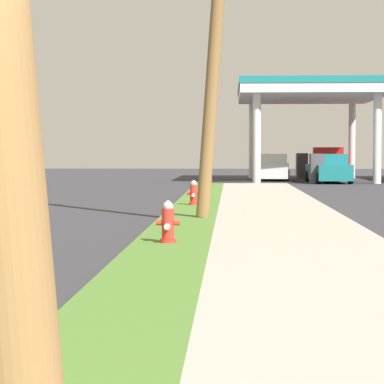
{
  "coord_description": "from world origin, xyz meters",
  "views": [
    {
      "loc": [
        1.75,
        -2.17,
        1.74
      ],
      "look_at": [
        0.91,
        16.03,
        0.84
      ],
      "focal_mm": 78.14,
      "sensor_mm": 36.0,
      "label": 1
    }
  ],
  "objects_px": {
    "fire_hydrant_third": "(194,194)",
    "utility_pole_midground": "(216,26)",
    "fire_hydrant_second": "(168,224)",
    "truck_red_at_forecourt": "(327,164)",
    "car_white_by_near_pump": "(273,168)",
    "car_teal_by_far_pump": "(329,170)",
    "fire_hydrant_fourth": "(207,181)"
  },
  "relations": [
    {
      "from": "fire_hydrant_third",
      "to": "fire_hydrant_fourth",
      "type": "bearing_deg",
      "value": 89.47
    },
    {
      "from": "fire_hydrant_third",
      "to": "car_teal_by_far_pump",
      "type": "bearing_deg",
      "value": 72.73
    },
    {
      "from": "fire_hydrant_fourth",
      "to": "car_white_by_near_pump",
      "type": "xyz_separation_m",
      "value": [
        3.49,
        13.38,
        0.28
      ]
    },
    {
      "from": "car_white_by_near_pump",
      "to": "truck_red_at_forecourt",
      "type": "xyz_separation_m",
      "value": [
        3.63,
        4.0,
        0.19
      ]
    },
    {
      "from": "utility_pole_midground",
      "to": "car_white_by_near_pump",
      "type": "distance_m",
      "value": 29.57
    },
    {
      "from": "fire_hydrant_third",
      "to": "truck_red_at_forecourt",
      "type": "relative_size",
      "value": 0.13
    },
    {
      "from": "car_teal_by_far_pump",
      "to": "fire_hydrant_third",
      "type": "bearing_deg",
      "value": -107.27
    },
    {
      "from": "fire_hydrant_fourth",
      "to": "utility_pole_midground",
      "type": "height_order",
      "value": "utility_pole_midground"
    },
    {
      "from": "fire_hydrant_third",
      "to": "utility_pole_midground",
      "type": "height_order",
      "value": "utility_pole_midground"
    },
    {
      "from": "utility_pole_midground",
      "to": "fire_hydrant_second",
      "type": "bearing_deg",
      "value": -97.76
    },
    {
      "from": "truck_red_at_forecourt",
      "to": "utility_pole_midground",
      "type": "bearing_deg",
      "value": -101.04
    },
    {
      "from": "fire_hydrant_fourth",
      "to": "car_white_by_near_pump",
      "type": "bearing_deg",
      "value": 75.36
    },
    {
      "from": "fire_hydrant_fourth",
      "to": "car_teal_by_far_pump",
      "type": "xyz_separation_m",
      "value": [
        6.35,
        9.88,
        0.28
      ]
    },
    {
      "from": "fire_hydrant_second",
      "to": "car_teal_by_far_pump",
      "type": "bearing_deg",
      "value": 78.31
    },
    {
      "from": "utility_pole_midground",
      "to": "car_teal_by_far_pump",
      "type": "height_order",
      "value": "utility_pole_midground"
    },
    {
      "from": "car_teal_by_far_pump",
      "to": "truck_red_at_forecourt",
      "type": "height_order",
      "value": "truck_red_at_forecourt"
    },
    {
      "from": "fire_hydrant_second",
      "to": "truck_red_at_forecourt",
      "type": "height_order",
      "value": "truck_red_at_forecourt"
    },
    {
      "from": "fire_hydrant_second",
      "to": "car_white_by_near_pump",
      "type": "height_order",
      "value": "car_white_by_near_pump"
    },
    {
      "from": "fire_hydrant_third",
      "to": "car_teal_by_far_pump",
      "type": "relative_size",
      "value": 0.16
    },
    {
      "from": "fire_hydrant_fourth",
      "to": "car_teal_by_far_pump",
      "type": "height_order",
      "value": "car_teal_by_far_pump"
    },
    {
      "from": "fire_hydrant_second",
      "to": "fire_hydrant_third",
      "type": "relative_size",
      "value": 1.0
    },
    {
      "from": "fire_hydrant_third",
      "to": "utility_pole_midground",
      "type": "relative_size",
      "value": 0.08
    },
    {
      "from": "utility_pole_midground",
      "to": "car_white_by_near_pump",
      "type": "bearing_deg",
      "value": 84.45
    },
    {
      "from": "fire_hydrant_second",
      "to": "fire_hydrant_third",
      "type": "bearing_deg",
      "value": 90.04
    },
    {
      "from": "utility_pole_midground",
      "to": "car_white_by_near_pump",
      "type": "xyz_separation_m",
      "value": [
        2.84,
        29.16,
        -4.03
      ]
    },
    {
      "from": "fire_hydrant_third",
      "to": "fire_hydrant_fourth",
      "type": "relative_size",
      "value": 1.0
    },
    {
      "from": "fire_hydrant_fourth",
      "to": "car_white_by_near_pump",
      "type": "height_order",
      "value": "car_white_by_near_pump"
    },
    {
      "from": "fire_hydrant_third",
      "to": "utility_pole_midground",
      "type": "distance_m",
      "value": 6.55
    },
    {
      "from": "fire_hydrant_third",
      "to": "utility_pole_midground",
      "type": "xyz_separation_m",
      "value": [
        0.76,
        -4.88,
        4.3
      ]
    },
    {
      "from": "fire_hydrant_second",
      "to": "truck_red_at_forecourt",
      "type": "xyz_separation_m",
      "value": [
        7.22,
        38.68,
        0.47
      ]
    },
    {
      "from": "utility_pole_midground",
      "to": "fire_hydrant_fourth",
      "type": "bearing_deg",
      "value": 92.39
    },
    {
      "from": "car_teal_by_far_pump",
      "to": "truck_red_at_forecourt",
      "type": "xyz_separation_m",
      "value": [
        0.77,
        7.5,
        0.19
      ]
    }
  ]
}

